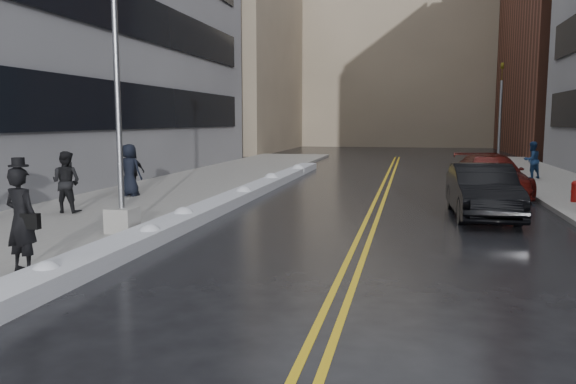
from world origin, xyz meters
The scene contains 17 objects.
ground centered at (0.00, 0.00, 0.00)m, with size 160.00×160.00×0.00m, color black.
sidewalk_west centered at (-5.75, 10.00, 0.07)m, with size 5.50×50.00×0.15m, color gray.
lane_line_left centered at (2.35, 10.00, 0.00)m, with size 0.12×50.00×0.01m, color gold.
lane_line_right centered at (2.65, 10.00, 0.00)m, with size 0.12×50.00×0.01m, color gold.
snow_ridge centered at (-2.45, 8.00, 0.17)m, with size 0.90×30.00×0.34m, color silver.
building_west_far centered at (-15.50, 44.00, 9.00)m, with size 14.00×22.00×18.00m, color gray.
building_far centered at (2.00, 60.00, 11.00)m, with size 36.00×16.00×22.00m, color gray.
lamppost centered at (-3.30, 2.00, 2.53)m, with size 0.65×0.65×7.62m.
fire_hydrant centered at (9.00, 10.00, 0.55)m, with size 0.26×0.26×0.73m.
traffic_signal centered at (8.50, 24.00, 3.40)m, with size 0.16×0.20×6.00m.
pedestrian_fedora centered at (-3.20, -1.73, 1.10)m, with size 0.70×0.46×1.91m, color black.
pedestrian_b centered at (-6.40, 4.37, 1.06)m, with size 0.89×0.69×1.83m, color black.
pedestrian_c centered at (-6.39, 8.20, 1.09)m, with size 0.92×0.60×1.89m, color black.
pedestrian_d centered at (-6.59, 8.77, 0.99)m, with size 0.98×0.41×1.67m, color black.
pedestrian_east centered at (9.16, 18.01, 1.02)m, with size 0.85×0.66×1.75m, color navy.
car_black centered at (5.68, 7.01, 0.79)m, with size 1.68×4.82×1.59m, color black.
car_maroon centered at (6.58, 12.40, 0.78)m, with size 2.18×5.37×1.56m, color #470E0B.
Camera 1 is at (3.58, -10.35, 2.86)m, focal length 35.00 mm.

